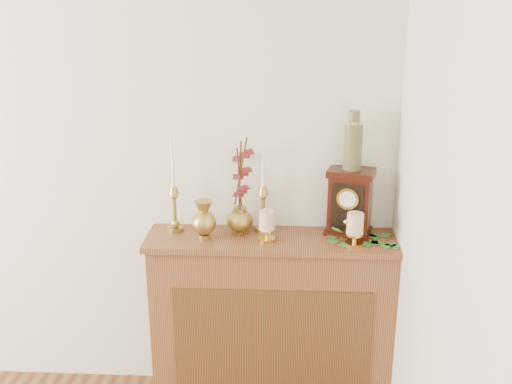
# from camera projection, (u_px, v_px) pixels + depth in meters

# --- Properties ---
(console_shelf) EXTENTS (1.24, 0.34, 0.93)m
(console_shelf) POSITION_uv_depth(u_px,v_px,m) (272.00, 326.00, 3.07)
(console_shelf) COLOR brown
(console_shelf) RESTS_ON ground
(candlestick_left) EXTENTS (0.08, 0.08, 0.48)m
(candlestick_left) POSITION_uv_depth(u_px,v_px,m) (174.00, 201.00, 2.94)
(candlestick_left) COLOR tan
(candlestick_left) RESTS_ON console_shelf
(candlestick_center) EXTENTS (0.08, 0.08, 0.48)m
(candlestick_center) POSITION_uv_depth(u_px,v_px,m) (263.00, 201.00, 2.95)
(candlestick_center) COLOR tan
(candlestick_center) RESTS_ON console_shelf
(bud_vase) EXTENTS (0.12, 0.12, 0.19)m
(bud_vase) POSITION_uv_depth(u_px,v_px,m) (204.00, 220.00, 2.87)
(bud_vase) COLOR tan
(bud_vase) RESTS_ON console_shelf
(ginger_jar) EXTENTS (0.20, 0.22, 0.49)m
(ginger_jar) POSITION_uv_depth(u_px,v_px,m) (242.00, 188.00, 2.94)
(ginger_jar) COLOR tan
(ginger_jar) RESTS_ON console_shelf
(pillar_candle_left) EXTENTS (0.08, 0.08, 0.16)m
(pillar_candle_left) POSITION_uv_depth(u_px,v_px,m) (267.00, 224.00, 2.85)
(pillar_candle_left) COLOR #E3AE4F
(pillar_candle_left) RESTS_ON console_shelf
(pillar_candle_right) EXTENTS (0.09, 0.09, 0.17)m
(pillar_candle_right) POSITION_uv_depth(u_px,v_px,m) (355.00, 228.00, 2.80)
(pillar_candle_right) COLOR #E3AE4F
(pillar_candle_right) RESTS_ON console_shelf
(ivy_garland) EXTENTS (0.45, 0.18, 0.08)m
(ivy_garland) POSITION_uv_depth(u_px,v_px,m) (371.00, 240.00, 2.85)
(ivy_garland) COLOR #31742C
(ivy_garland) RESTS_ON console_shelf
(mantel_clock) EXTENTS (0.25, 0.21, 0.33)m
(mantel_clock) POSITION_uv_depth(u_px,v_px,m) (350.00, 203.00, 2.91)
(mantel_clock) COLOR #34110A
(mantel_clock) RESTS_ON console_shelf
(ceramic_vase) EXTENTS (0.09, 0.09, 0.28)m
(ceramic_vase) POSITION_uv_depth(u_px,v_px,m) (353.00, 143.00, 2.82)
(ceramic_vase) COLOR #1A3527
(ceramic_vase) RESTS_ON mantel_clock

